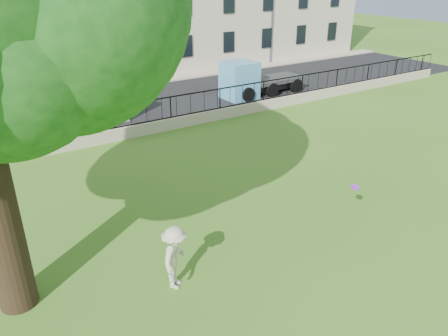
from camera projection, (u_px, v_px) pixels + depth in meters
ground at (270, 269)px, 12.20m from camera, size 120.00×120.00×0.00m
retaining_wall at (116, 134)px, 21.21m from camera, size 50.00×0.40×0.60m
iron_railing at (114, 117)px, 20.85m from camera, size 50.00×0.05×1.13m
street at (87, 115)px, 24.91m from camera, size 60.00×9.00×0.01m
sidewalk at (63, 94)px, 28.85m from camera, size 60.00×1.40×0.12m
man at (175, 258)px, 11.21m from camera, size 1.28×1.30×1.79m
frisbee at (355, 187)px, 13.54m from camera, size 0.33×0.32×0.12m
white_van at (71, 104)px, 22.89m from camera, size 5.48×2.19×2.29m
blue_truck at (261, 77)px, 28.54m from camera, size 5.56×2.06×2.32m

